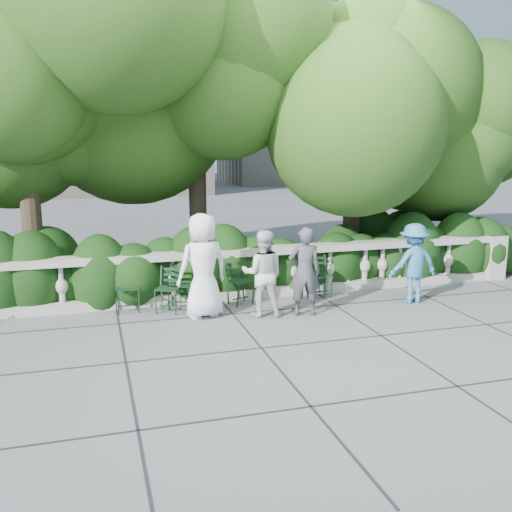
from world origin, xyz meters
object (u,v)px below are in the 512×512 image
object	(u,v)px
chair_a	(129,314)
person_casual_man	(263,273)
person_older_blue	(413,263)
chair_b	(179,310)
chair_f	(322,299)
chair_e	(245,306)
person_businessman	(203,266)
person_woman_grey	(305,272)
chair_d	(319,301)
chair_c	(166,315)

from	to	relation	value
chair_a	person_casual_man	xyz separation A→B (m)	(2.29, -0.73, 0.77)
person_older_blue	chair_b	bearing A→B (deg)	-10.43
chair_f	chair_e	bearing A→B (deg)	-179.09
chair_a	chair_e	distance (m)	2.14
chair_b	person_casual_man	size ratio (longest dim) A/B	0.54
person_businessman	person_casual_man	distance (m)	1.06
person_casual_man	person_businessman	bearing A→B (deg)	4.54
person_businessman	chair_a	bearing A→B (deg)	-35.23
chair_f	person_woman_grey	world-z (taller)	person_woman_grey
person_woman_grey	person_older_blue	distance (m)	2.29
chair_f	person_businessman	distance (m)	2.67
chair_f	person_businessman	bearing A→B (deg)	-169.44
chair_d	chair_a	bearing A→B (deg)	153.77
chair_b	person_woman_grey	xyz separation A→B (m)	(2.11, -0.88, 0.79)
chair_a	chair_e	bearing A→B (deg)	-6.79
chair_c	person_casual_man	size ratio (longest dim) A/B	0.54
chair_c	person_businessman	xyz separation A→B (m)	(0.63, -0.30, 0.93)
chair_b	chair_d	size ratio (longest dim) A/B	1.00
chair_c	person_older_blue	distance (m)	4.75
chair_d	chair_e	distance (m)	1.48
chair_c	person_businessman	bearing A→B (deg)	-0.04
person_older_blue	chair_a	bearing A→B (deg)	-9.16
person_woman_grey	person_older_blue	size ratio (longest dim) A/B	1.04
chair_b	person_businessman	world-z (taller)	person_businessman
person_woman_grey	person_older_blue	world-z (taller)	person_woman_grey
chair_e	person_businessman	size ratio (longest dim) A/B	0.45
chair_d	person_casual_man	bearing A→B (deg)	-179.96
chair_a	chair_c	bearing A→B (deg)	-23.10
chair_b	person_businessman	size ratio (longest dim) A/B	0.45
person_woman_grey	chair_f	bearing A→B (deg)	-119.33
chair_c	person_older_blue	bearing A→B (deg)	19.14
person_businessman	person_older_blue	world-z (taller)	person_businessman
chair_c	chair_d	distance (m)	2.98
chair_a	person_businessman	world-z (taller)	person_businessman
chair_e	chair_f	distance (m)	1.59
chair_c	chair_f	xyz separation A→B (m)	(3.09, 0.15, 0.00)
chair_d	chair_f	size ratio (longest dim) A/B	1.00
chair_e	person_businessman	distance (m)	1.34
chair_b	person_woman_grey	bearing A→B (deg)	-6.56
chair_d	chair_e	world-z (taller)	same
chair_d	person_older_blue	size ratio (longest dim) A/B	0.55
chair_c	chair_d	size ratio (longest dim) A/B	1.00
chair_b	chair_d	xyz separation A→B (m)	(2.72, -0.11, 0.00)
chair_e	person_businessman	xyz separation A→B (m)	(-0.88, -0.43, 0.93)
chair_d	chair_e	xyz separation A→B (m)	(-1.48, 0.05, 0.00)
chair_a	chair_f	size ratio (longest dim) A/B	1.00
chair_c	chair_f	bearing A→B (deg)	28.31
chair_a	chair_f	xyz separation A→B (m)	(3.73, -0.06, 0.00)
chair_c	person_woman_grey	bearing A→B (deg)	9.20
chair_d	person_older_blue	bearing A→B (deg)	-43.72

